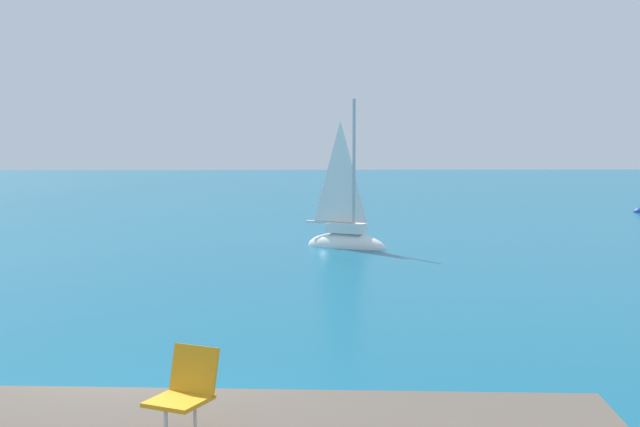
# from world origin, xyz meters

# --- Properties ---
(sailboat_near) EXTENTS (3.02, 2.26, 5.52)m
(sailboat_near) POSITION_xyz_m (3.50, 18.20, 0.30)
(sailboat_near) COLOR white
(sailboat_near) RESTS_ON ground
(beach_chair) EXTENTS (0.70, 0.75, 0.80)m
(beach_chair) POSITION_xyz_m (0.81, -3.10, 1.54)
(beach_chair) COLOR orange
(beach_chair) RESTS_ON shore_ledge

